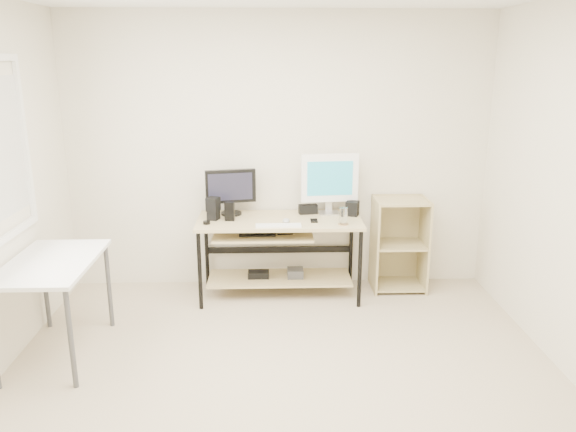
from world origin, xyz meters
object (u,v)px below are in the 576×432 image
(desk, at_px, (277,241))
(audio_controller, at_px, (230,211))
(white_imac, at_px, (330,180))
(shelf_unit, at_px, (398,243))
(side_table, at_px, (52,271))
(black_monitor, at_px, (231,189))

(desk, bearing_deg, audio_controller, -174.34)
(desk, relative_size, white_imac, 2.63)
(shelf_unit, relative_size, audio_controller, 5.14)
(side_table, bearing_deg, white_imac, 29.50)
(black_monitor, xyz_separation_m, audio_controller, (0.00, -0.21, -0.16))
(desk, bearing_deg, black_monitor, 158.69)
(shelf_unit, xyz_separation_m, audio_controller, (-1.60, -0.20, 0.39))
(side_table, xyz_separation_m, audio_controller, (1.23, 1.02, 0.17))
(desk, relative_size, shelf_unit, 1.67)
(side_table, height_order, audio_controller, audio_controller)
(black_monitor, bearing_deg, side_table, -146.26)
(side_table, relative_size, black_monitor, 2.14)
(side_table, height_order, white_imac, white_imac)
(audio_controller, bearing_deg, white_imac, 17.84)
(audio_controller, bearing_deg, shelf_unit, 12.83)
(desk, height_order, audio_controller, audio_controller)
(black_monitor, bearing_deg, desk, -32.48)
(side_table, bearing_deg, desk, 32.65)
(shelf_unit, height_order, black_monitor, black_monitor)
(black_monitor, height_order, audio_controller, black_monitor)
(desk, height_order, shelf_unit, shelf_unit)
(shelf_unit, xyz_separation_m, black_monitor, (-1.60, 0.01, 0.54))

